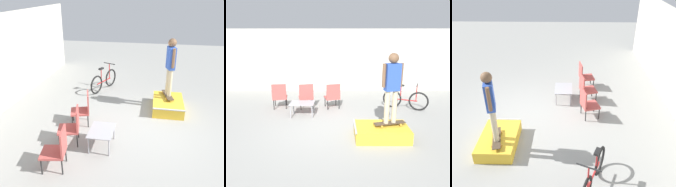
{
  "view_description": "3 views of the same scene",
  "coord_description": "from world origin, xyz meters",
  "views": [
    {
      "loc": [
        -6.15,
        -0.14,
        3.69
      ],
      "look_at": [
        0.22,
        1.01,
        0.94
      ],
      "focal_mm": 40.0,
      "sensor_mm": 36.0,
      "label": 1
    },
    {
      "loc": [
        0.28,
        -6.08,
        2.71
      ],
      "look_at": [
        0.25,
        0.88,
        0.84
      ],
      "focal_mm": 35.0,
      "sensor_mm": 36.0,
      "label": 2
    },
    {
      "loc": [
        6.59,
        1.23,
        4.61
      ],
      "look_at": [
        0.16,
        1.09,
        0.91
      ],
      "focal_mm": 40.0,
      "sensor_mm": 36.0,
      "label": 3
    }
  ],
  "objects": [
    {
      "name": "ground_plane",
      "position": [
        0.0,
        0.0,
        0.0
      ],
      "size": [
        24.0,
        24.0,
        0.0
      ],
      "primitive_type": "plane",
      "color": "gray"
    },
    {
      "name": "skate_ramp_box",
      "position": [
        1.43,
        -0.63,
        0.17
      ],
      "size": [
        1.46,
        0.95,
        0.36
      ],
      "color": "gold",
      "rests_on": "ground_plane"
    },
    {
      "name": "skateboard_on_ramp",
      "position": [
        1.64,
        -0.61,
        0.42
      ],
      "size": [
        0.89,
        0.39,
        0.07
      ],
      "rotation": [
        0.0,
        0.0,
        0.23
      ],
      "color": "#473828",
      "rests_on": "skate_ramp_box"
    },
    {
      "name": "person_skater",
      "position": [
        1.64,
        -0.61,
        1.54
      ],
      "size": [
        0.55,
        0.29,
        1.85
      ],
      "rotation": [
        0.0,
        0.0,
        0.26
      ],
      "color": "#C6B793",
      "rests_on": "skateboard_on_ramp"
    },
    {
      "name": "coffee_table",
      "position": [
        -0.98,
        1.05,
        0.41
      ],
      "size": [
        0.82,
        0.6,
        0.46
      ],
      "color": "#9E9EA3",
      "rests_on": "ground_plane"
    },
    {
      "name": "patio_chair_left",
      "position": [
        -1.96,
        1.81,
        0.52
      ],
      "size": [
        0.6,
        0.6,
        0.97
      ],
      "rotation": [
        0.0,
        0.0,
        3.31
      ],
      "color": "black",
      "rests_on": "ground_plane"
    },
    {
      "name": "patio_chair_center",
      "position": [
        -0.96,
        1.81,
        0.52
      ],
      "size": [
        0.63,
        0.63,
        0.97
      ],
      "rotation": [
        0.0,
        0.0,
        3.39
      ],
      "color": "black",
      "rests_on": "ground_plane"
    },
    {
      "name": "patio_chair_right",
      "position": [
        0.04,
        1.81,
        0.52
      ],
      "size": [
        0.65,
        0.65,
        0.97
      ],
      "rotation": [
        0.0,
        0.0,
        3.43
      ],
      "color": "black",
      "rests_on": "ground_plane"
    },
    {
      "name": "bicycle",
      "position": [
        2.76,
        1.78,
        0.37
      ],
      "size": [
        1.56,
        0.75,
        0.98
      ],
      "rotation": [
        0.0,
        0.0,
        -0.4
      ],
      "color": "black",
      "rests_on": "ground_plane"
    }
  ]
}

